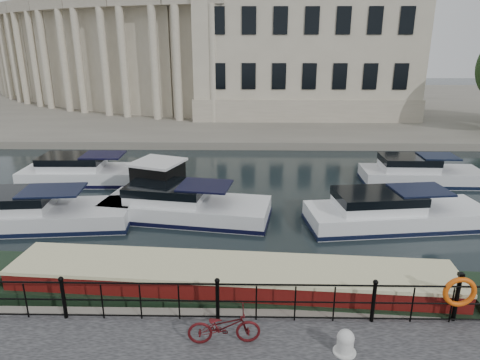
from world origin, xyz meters
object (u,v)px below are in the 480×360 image
mooring_bollard (345,342)px  narrowboat (231,291)px  bicycle (224,326)px  life_ring_post (459,293)px  harbour_hut (159,184)px

mooring_bollard → narrowboat: size_ratio=0.04×
bicycle → narrowboat: bearing=-5.7°
bicycle → life_ring_post: life_ring_post is taller
life_ring_post → narrowboat: size_ratio=0.08×
bicycle → life_ring_post: bearing=-85.5°
bicycle → narrowboat: 2.61m
mooring_bollard → life_ring_post: bearing=21.4°
narrowboat → mooring_bollard: bearing=-41.6°
harbour_hut → bicycle: bearing=-50.7°
narrowboat → bicycle: bearing=-87.4°
life_ring_post → bicycle: bearing=-171.3°
life_ring_post → narrowboat: bearing=164.5°
bicycle → harbour_hut: size_ratio=0.49×
mooring_bollard → harbour_hut: 12.74m
mooring_bollard → harbour_hut: (-6.53, 10.94, 0.12)m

